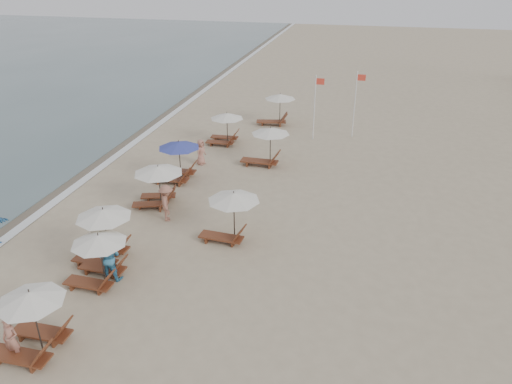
% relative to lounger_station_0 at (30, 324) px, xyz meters
% --- Properties ---
extents(ground, '(160.00, 160.00, 0.00)m').
position_rel_lounger_station_0_xyz_m(ground, '(5.67, 2.95, -1.07)').
color(ground, tan).
rests_on(ground, ground).
extents(wet_sand_band, '(3.20, 140.00, 0.01)m').
position_rel_lounger_station_0_xyz_m(wet_sand_band, '(-6.83, 12.95, -1.07)').
color(wet_sand_band, '#6B5E4C').
rests_on(wet_sand_band, ground).
extents(foam_line, '(0.50, 140.00, 0.02)m').
position_rel_lounger_station_0_xyz_m(foam_line, '(-5.53, 12.95, -1.06)').
color(foam_line, white).
rests_on(foam_line, ground).
extents(lounger_station_0, '(2.45, 2.03, 2.31)m').
position_rel_lounger_station_0_xyz_m(lounger_station_0, '(0.00, 0.00, 0.00)').
color(lounger_station_0, brown).
rests_on(lounger_station_0, ground).
extents(lounger_station_1, '(2.39, 2.05, 2.06)m').
position_rel_lounger_station_0_xyz_m(lounger_station_1, '(0.08, 3.77, -0.05)').
color(lounger_station_1, brown).
rests_on(lounger_station_1, ground).
extents(lounger_station_2, '(2.45, 2.18, 2.32)m').
position_rel_lounger_station_0_xyz_m(lounger_station_2, '(-0.45, 5.18, 0.13)').
color(lounger_station_2, brown).
rests_on(lounger_station_2, ground).
extents(lounger_station_3, '(2.53, 2.40, 2.06)m').
position_rel_lounger_station_0_xyz_m(lounger_station_3, '(-0.36, 10.25, 0.12)').
color(lounger_station_3, brown).
rests_on(lounger_station_3, ground).
extents(lounger_station_4, '(2.62, 2.25, 2.24)m').
position_rel_lounger_station_0_xyz_m(lounger_station_4, '(-0.56, 13.28, 0.02)').
color(lounger_station_4, brown).
rests_on(lounger_station_4, ground).
extents(lounger_station_5, '(2.43, 2.15, 2.06)m').
position_rel_lounger_station_0_xyz_m(lounger_station_5, '(0.32, 19.47, 0.00)').
color(lounger_station_5, brown).
rests_on(lounger_station_5, ground).
extents(inland_station_0, '(2.66, 2.24, 2.22)m').
position_rel_lounger_station_0_xyz_m(inland_station_0, '(4.03, 7.78, 0.33)').
color(inland_station_0, brown).
rests_on(inland_station_0, ground).
extents(inland_station_1, '(2.85, 2.24, 2.22)m').
position_rel_lounger_station_0_xyz_m(inland_station_1, '(3.68, 16.48, 0.20)').
color(inland_station_1, brown).
rests_on(inland_station_1, ground).
extents(inland_station_2, '(2.86, 2.24, 2.22)m').
position_rel_lounger_station_0_xyz_m(inland_station_2, '(2.80, 24.16, 0.22)').
color(inland_station_2, brown).
rests_on(inland_station_2, ground).
extents(beachgoer_near, '(0.57, 0.39, 1.52)m').
position_rel_lounger_station_0_xyz_m(beachgoer_near, '(-0.41, -0.43, -0.31)').
color(beachgoer_near, '#AC705D').
rests_on(beachgoer_near, ground).
extents(beachgoer_mid_a, '(0.94, 0.74, 1.90)m').
position_rel_lounger_station_0_xyz_m(beachgoer_mid_a, '(0.42, 4.07, -0.12)').
color(beachgoer_mid_a, teal).
rests_on(beachgoer_mid_a, ground).
extents(beachgoer_mid_b, '(1.09, 1.31, 1.77)m').
position_rel_lounger_station_0_xyz_m(beachgoer_mid_b, '(0.73, 8.87, -0.19)').
color(beachgoer_mid_b, '#9A624E').
rests_on(beachgoer_mid_b, ground).
extents(beachgoer_far_b, '(0.63, 0.83, 1.53)m').
position_rel_lounger_station_0_xyz_m(beachgoer_far_b, '(0.01, 15.72, -0.30)').
color(beachgoer_far_b, '#AB6E5D').
rests_on(beachgoer_far_b, ground).
extents(flag_pole_near, '(0.60, 0.08, 4.31)m').
position_rel_lounger_station_0_xyz_m(flag_pole_near, '(5.91, 21.61, 1.33)').
color(flag_pole_near, silver).
rests_on(flag_pole_near, ground).
extents(flag_pole_far, '(0.59, 0.08, 4.46)m').
position_rel_lounger_station_0_xyz_m(flag_pole_far, '(8.43, 22.69, 1.40)').
color(flag_pole_far, silver).
rests_on(flag_pole_far, ground).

